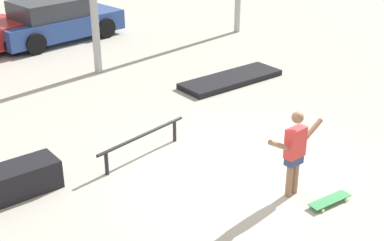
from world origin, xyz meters
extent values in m
plane|color=#B2ADA3|center=(0.00, 0.00, 0.00)|extent=(36.00, 36.00, 0.00)
cylinder|color=#8C664C|center=(0.09, -0.95, 0.35)|extent=(0.11, 0.11, 0.69)
cylinder|color=#8C664C|center=(0.24, -0.96, 0.35)|extent=(0.11, 0.11, 0.69)
cube|color=navy|center=(0.17, -0.95, 0.63)|extent=(0.31, 0.19, 0.15)
cube|color=#DB3838|center=(0.17, -0.95, 0.94)|extent=(0.36, 0.20, 0.50)
sphere|color=#8C664C|center=(0.17, -0.95, 1.37)|extent=(0.19, 0.19, 0.19)
cylinder|color=#8C664C|center=(-0.25, -0.92, 1.03)|extent=(0.44, 0.12, 0.30)
cylinder|color=#8C664C|center=(0.58, -0.99, 1.03)|extent=(0.44, 0.12, 0.30)
cube|color=#338C4C|center=(0.36, -1.56, 0.07)|extent=(0.81, 0.37, 0.01)
cylinder|color=silver|center=(0.64, -1.51, 0.03)|extent=(0.06, 0.04, 0.05)
cylinder|color=silver|center=(0.59, -1.72, 0.03)|extent=(0.06, 0.04, 0.05)
cylinder|color=silver|center=(0.12, -1.40, 0.03)|extent=(0.06, 0.04, 0.05)
cylinder|color=silver|center=(0.08, -1.61, 0.03)|extent=(0.06, 0.04, 0.05)
cube|color=black|center=(3.48, 3.17, 0.07)|extent=(2.87, 1.26, 0.14)
cylinder|color=black|center=(-0.69, 1.75, 0.43)|extent=(2.10, 0.17, 0.06)
cylinder|color=black|center=(-1.55, 1.70, 0.22)|extent=(0.07, 0.07, 0.43)
cylinder|color=black|center=(0.17, 1.80, 0.22)|extent=(0.07, 0.07, 0.43)
cylinder|color=black|center=(0.79, 9.15, 0.33)|extent=(0.68, 0.27, 0.66)
cube|color=#284793|center=(2.53, 9.55, 0.48)|extent=(4.08, 1.70, 0.61)
cube|color=#2D333D|center=(2.37, 9.55, 1.06)|extent=(2.25, 1.55, 0.55)
cylinder|color=black|center=(3.80, 10.35, 0.31)|extent=(0.63, 0.23, 0.63)
cylinder|color=black|center=(3.78, 8.73, 0.31)|extent=(0.63, 0.23, 0.63)
cylinder|color=black|center=(1.28, 10.37, 0.31)|extent=(0.63, 0.23, 0.63)
cylinder|color=black|center=(1.26, 8.75, 0.31)|extent=(0.63, 0.23, 0.63)
camera|label=1|loc=(-6.29, -5.01, 4.72)|focal=50.00mm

